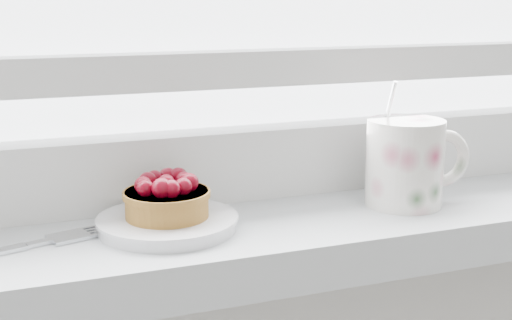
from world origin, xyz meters
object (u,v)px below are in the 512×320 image
saucer (167,223)px  raspberry_tart (167,197)px  floral_mug (407,161)px  fork (4,251)px

saucer → raspberry_tart: 0.02m
raspberry_tart → floral_mug: size_ratio=0.63×
raspberry_tart → floral_mug: 0.24m
saucer → fork: saucer is taller
raspberry_tart → floral_mug: floral_mug is taller
raspberry_tart → saucer: bearing=-126.4°
saucer → floral_mug: bearing=-2.0°
fork → saucer: bearing=3.7°
raspberry_tart → fork: (-0.14, -0.01, -0.03)m
floral_mug → raspberry_tart: bearing=177.9°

